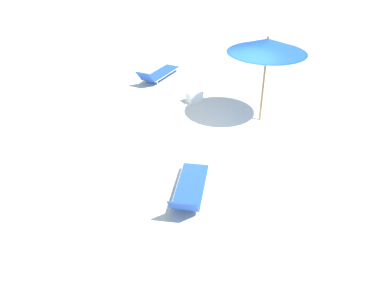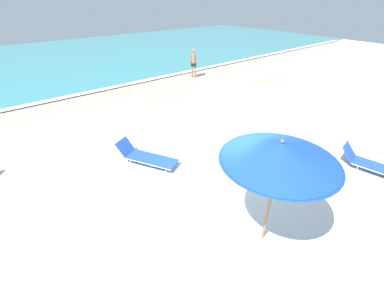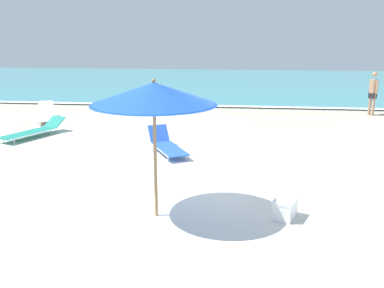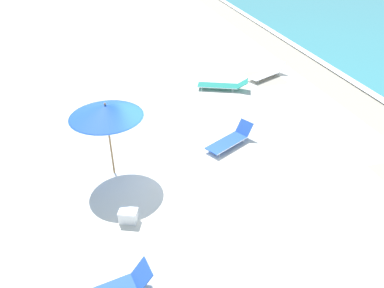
# 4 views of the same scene
# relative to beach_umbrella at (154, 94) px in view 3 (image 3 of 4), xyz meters

# --- Properties ---
(ground_plane) EXTENTS (60.00, 60.00, 0.16)m
(ground_plane) POSITION_rel_beach_umbrella_xyz_m (0.53, 1.76, -2.33)
(ground_plane) COLOR silver
(ocean_water) EXTENTS (60.00, 20.01, 0.07)m
(ocean_water) POSITION_rel_beach_umbrella_xyz_m (0.53, 21.80, -2.22)
(ocean_water) COLOR teal
(ocean_water) RESTS_ON ground_plane
(beach_umbrella) EXTENTS (2.21, 2.21, 2.52)m
(beach_umbrella) POSITION_rel_beach_umbrella_xyz_m (0.00, 0.00, 0.00)
(beach_umbrella) COLOR #9E7547
(beach_umbrella) RESTS_ON ground_plane
(sun_lounger_under_umbrella) EXTENTS (1.45, 2.37, 0.50)m
(sun_lounger_under_umbrella) POSITION_rel_beach_umbrella_xyz_m (-5.16, 5.58, -2.05)
(sun_lounger_under_umbrella) COLOR #1E8475
(sun_lounger_under_umbrella) RESTS_ON ground_plane
(sun_lounger_beside_umbrella) EXTENTS (1.48, 2.28, 0.61)m
(sun_lounger_beside_umbrella) POSITION_rel_beach_umbrella_xyz_m (-5.96, 8.22, -2.03)
(sun_lounger_beside_umbrella) COLOR white
(sun_lounger_beside_umbrella) RESTS_ON ground_plane
(sun_lounger_near_water_left) EXTENTS (1.47, 2.03, 0.63)m
(sun_lounger_near_water_left) POSITION_rel_beach_umbrella_xyz_m (-0.54, 4.22, -2.03)
(sun_lounger_near_water_left) COLOR blue
(sun_lounger_near_water_left) RESTS_ON ground_plane
(beachgoer_wading_adult) EXTENTS (0.30, 0.41, 1.76)m
(beachgoer_wading_adult) POSITION_rel_beach_umbrella_xyz_m (6.77, 10.80, -1.25)
(beachgoer_wading_adult) COLOR #A37A5B
(beachgoer_wading_adult) RESTS_ON ground_plane
(cooler_box) EXTENTS (0.52, 0.60, 0.37)m
(cooler_box) POSITION_rel_beach_umbrella_xyz_m (2.34, 0.16, -2.06)
(cooler_box) COLOR white
(cooler_box) RESTS_ON ground_plane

